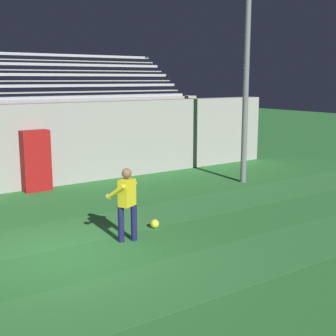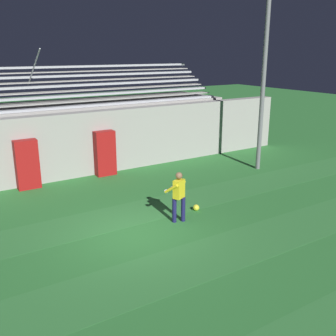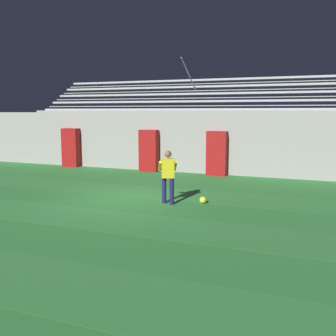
% 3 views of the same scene
% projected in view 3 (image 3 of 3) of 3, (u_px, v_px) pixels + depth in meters
% --- Properties ---
extents(ground_plane, '(80.00, 80.00, 0.00)m').
position_uv_depth(ground_plane, '(120.00, 200.00, 12.80)').
color(ground_plane, '#2D7533').
extents(turf_stripe_mid, '(28.00, 1.86, 0.01)m').
position_uv_depth(turf_stripe_mid, '(80.00, 217.00, 10.71)').
color(turf_stripe_mid, '#337A38').
rests_on(turf_stripe_mid, ground).
extents(turf_stripe_far, '(28.00, 1.86, 0.01)m').
position_uv_depth(turf_stripe_far, '(140.00, 191.00, 14.14)').
color(turf_stripe_far, '#337A38').
rests_on(turf_stripe_far, ground).
extents(back_wall, '(24.00, 0.60, 2.80)m').
position_uv_depth(back_wall, '(186.00, 142.00, 18.58)').
color(back_wall, '#999691').
rests_on(back_wall, ground).
extents(padding_pillar_gate_left, '(0.89, 0.44, 1.98)m').
position_uv_depth(padding_pillar_gate_left, '(149.00, 151.00, 18.74)').
color(padding_pillar_gate_left, maroon).
rests_on(padding_pillar_gate_left, ground).
extents(padding_pillar_gate_right, '(0.89, 0.44, 1.98)m').
position_uv_depth(padding_pillar_gate_right, '(217.00, 153.00, 17.53)').
color(padding_pillar_gate_right, maroon).
rests_on(padding_pillar_gate_right, ground).
extents(padding_pillar_far_left, '(0.89, 0.44, 1.98)m').
position_uv_depth(padding_pillar_far_left, '(71.00, 148.00, 20.36)').
color(padding_pillar_far_left, maroon).
rests_on(padding_pillar_far_left, ground).
extents(bleacher_stand, '(18.00, 4.05, 5.43)m').
position_uv_depth(bleacher_stand, '(200.00, 137.00, 20.72)').
color(bleacher_stand, '#999691').
rests_on(bleacher_stand, ground).
extents(goalkeeper, '(0.72, 0.68, 1.67)m').
position_uv_depth(goalkeeper, '(168.00, 173.00, 12.14)').
color(goalkeeper, '#19194C').
rests_on(goalkeeper, ground).
extents(soccer_ball, '(0.22, 0.22, 0.22)m').
position_uv_depth(soccer_ball, '(203.00, 200.00, 12.27)').
color(soccer_ball, yellow).
rests_on(soccer_ball, ground).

